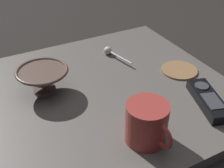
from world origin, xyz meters
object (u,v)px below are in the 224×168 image
at_px(cereal_bowl, 43,79).
at_px(coffee_mug, 147,123).
at_px(tv_remote_near, 208,100).
at_px(teaspoon, 110,52).
at_px(drink_coaster, 179,70).

relative_size(cereal_bowl, coffee_mug, 1.11).
bearing_deg(cereal_bowl, coffee_mug, -63.11).
bearing_deg(tv_remote_near, cereal_bowl, 144.59).
bearing_deg(cereal_bowl, teaspoon, 21.05).
bearing_deg(tv_remote_near, drink_coaster, 76.65).
height_order(cereal_bowl, tv_remote_near, cereal_bowl).
xyz_separation_m(coffee_mug, drink_coaster, (0.25, 0.19, -0.04)).
xyz_separation_m(cereal_bowl, coffee_mug, (0.14, -0.28, 0.01)).
distance_m(cereal_bowl, drink_coaster, 0.40).
distance_m(teaspoon, drink_coaster, 0.23).
distance_m(cereal_bowl, tv_remote_near, 0.43).
relative_size(coffee_mug, tv_remote_near, 0.73).
distance_m(coffee_mug, drink_coaster, 0.31).
relative_size(cereal_bowl, drink_coaster, 1.28).
bearing_deg(coffee_mug, tv_remote_near, 8.41).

